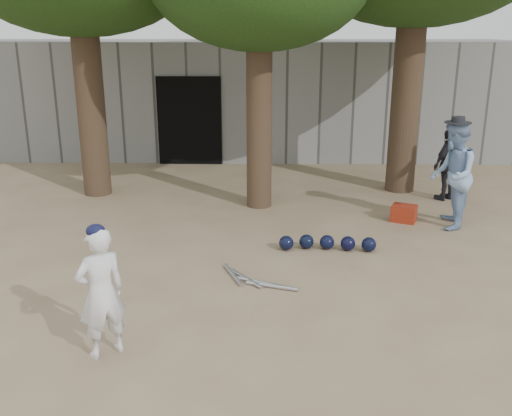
{
  "coord_description": "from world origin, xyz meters",
  "views": [
    {
      "loc": [
        0.74,
        -6.48,
        3.3
      ],
      "look_at": [
        0.6,
        1.0,
        0.95
      ],
      "focal_mm": 40.0,
      "sensor_mm": 36.0,
      "label": 1
    }
  ],
  "objects_px": {
    "spectator_blue": "(452,175)",
    "spectator_dark": "(448,165)",
    "boy_player": "(101,293)",
    "red_bag": "(404,213)"
  },
  "relations": [
    {
      "from": "boy_player",
      "to": "red_bag",
      "type": "height_order",
      "value": "boy_player"
    },
    {
      "from": "spectator_dark",
      "to": "red_bag",
      "type": "xyz_separation_m",
      "value": [
        -1.16,
        -1.41,
        -0.57
      ]
    },
    {
      "from": "spectator_blue",
      "to": "boy_player",
      "type": "bearing_deg",
      "value": -36.95
    },
    {
      "from": "boy_player",
      "to": "spectator_blue",
      "type": "xyz_separation_m",
      "value": [
        4.86,
        4.18,
        0.22
      ]
    },
    {
      "from": "spectator_blue",
      "to": "spectator_dark",
      "type": "relative_size",
      "value": 1.28
    },
    {
      "from": "spectator_blue",
      "to": "spectator_dark",
      "type": "height_order",
      "value": "spectator_blue"
    },
    {
      "from": "boy_player",
      "to": "spectator_blue",
      "type": "distance_m",
      "value": 6.41
    },
    {
      "from": "boy_player",
      "to": "red_bag",
      "type": "bearing_deg",
      "value": -170.03
    },
    {
      "from": "spectator_dark",
      "to": "red_bag",
      "type": "distance_m",
      "value": 1.91
    },
    {
      "from": "spectator_blue",
      "to": "red_bag",
      "type": "bearing_deg",
      "value": -99.84
    }
  ]
}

